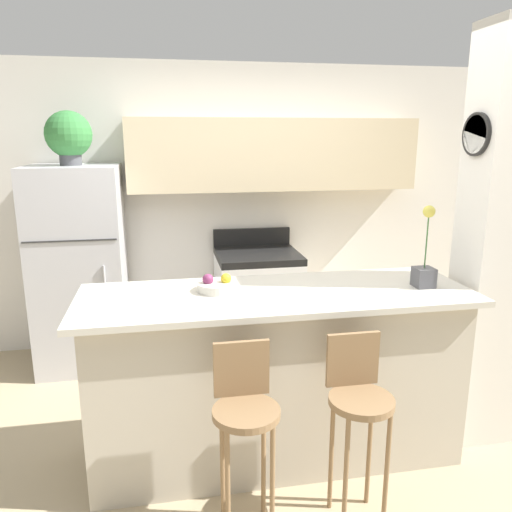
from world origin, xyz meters
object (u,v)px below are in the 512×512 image
object	(u,v)px
potted_plant_on_fridge	(69,136)
fruit_bowl	(217,285)
refrigerator	(80,268)
stove_range	(258,300)
bar_stool_right	(358,404)
orchid_vase	(425,265)
bar_stool_left	(245,415)
trash_bin	(155,348)

from	to	relation	value
potted_plant_on_fridge	fruit_bowl	bearing A→B (deg)	-55.81
refrigerator	potted_plant_on_fridge	distance (m)	1.07
stove_range	potted_plant_on_fridge	size ratio (longest dim) A/B	2.54
bar_stool_right	fruit_bowl	xyz separation A→B (m)	(-0.62, 0.66, 0.44)
refrigerator	bar_stool_right	xyz separation A→B (m)	(1.61, -2.12, -0.21)
refrigerator	bar_stool_right	bearing A→B (deg)	-52.79
orchid_vase	refrigerator	bearing A→B (deg)	144.00
refrigerator	bar_stool_left	distance (m)	2.37
stove_range	bar_stool_left	distance (m)	2.20
orchid_vase	trash_bin	world-z (taller)	orchid_vase
stove_range	bar_stool_right	bearing A→B (deg)	-87.31
bar_stool_left	potted_plant_on_fridge	world-z (taller)	potted_plant_on_fridge
orchid_vase	fruit_bowl	size ratio (longest dim) A/B	2.10
potted_plant_on_fridge	refrigerator	bearing A→B (deg)	-62.41
bar_stool_left	trash_bin	world-z (taller)	bar_stool_left
stove_range	trash_bin	world-z (taller)	stove_range
refrigerator	bar_stool_right	size ratio (longest dim) A/B	1.74
stove_range	orchid_vase	world-z (taller)	orchid_vase
orchid_vase	bar_stool_left	bearing A→B (deg)	-155.79
refrigerator	bar_stool_left	xyz separation A→B (m)	(1.04, -2.12, -0.21)
stove_range	trash_bin	bearing A→B (deg)	-164.20
stove_range	bar_stool_right	size ratio (longest dim) A/B	1.10
refrigerator	trash_bin	size ratio (longest dim) A/B	4.45
potted_plant_on_fridge	orchid_vase	bearing A→B (deg)	-36.00
refrigerator	orchid_vase	size ratio (longest dim) A/B	3.48
fruit_bowl	refrigerator	bearing A→B (deg)	124.20
refrigerator	bar_stool_left	bearing A→B (deg)	-63.79
bar_stool_left	orchid_vase	distance (m)	1.38
potted_plant_on_fridge	fruit_bowl	distance (m)	1.95
bar_stool_left	refrigerator	bearing A→B (deg)	116.21
bar_stool_left	fruit_bowl	distance (m)	0.80
refrigerator	stove_range	bearing A→B (deg)	0.89
bar_stool_right	orchid_vase	size ratio (longest dim) A/B	2.00
potted_plant_on_fridge	orchid_vase	world-z (taller)	potted_plant_on_fridge
refrigerator	fruit_bowl	size ratio (longest dim) A/B	7.33
refrigerator	trash_bin	xyz separation A→B (m)	(0.58, -0.24, -0.65)
bar_stool_right	fruit_bowl	bearing A→B (deg)	133.08
bar_stool_left	orchid_vase	xyz separation A→B (m)	(1.16, 0.52, 0.55)
bar_stool_right	potted_plant_on_fridge	xyz separation A→B (m)	(-1.61, 2.12, 1.28)
stove_range	potted_plant_on_fridge	distance (m)	2.10
bar_stool_right	fruit_bowl	world-z (taller)	fruit_bowl
bar_stool_left	fruit_bowl	size ratio (longest dim) A/B	4.20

